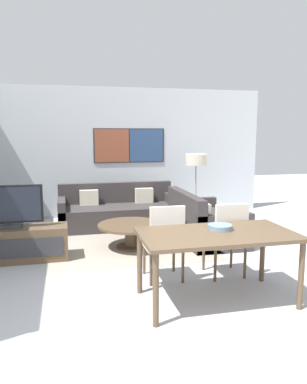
{
  "coord_description": "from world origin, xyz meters",
  "views": [
    {
      "loc": [
        -1.1,
        -2.81,
        1.82
      ],
      "look_at": [
        0.16,
        2.57,
        0.95
      ],
      "focal_mm": 35.0,
      "sensor_mm": 36.0,
      "label": 1
    }
  ],
  "objects_px": {
    "dining_chair_centre": "(227,236)",
    "floor_lamp": "(196,163)",
    "television": "(8,207)",
    "dining_table": "(217,240)",
    "tv_console": "(10,245)",
    "sofa_main": "(118,212)",
    "fruit_bowl": "(220,227)",
    "dining_chair_left": "(165,239)",
    "coffee_table": "(131,230)",
    "sofa_side": "(202,224)"
  },
  "relations": [
    {
      "from": "dining_chair_centre",
      "to": "floor_lamp",
      "type": "distance_m",
      "value": 2.98
    },
    {
      "from": "television",
      "to": "dining_table",
      "type": "xyz_separation_m",
      "value": [
        2.37,
        -1.88,
        -0.1
      ]
    },
    {
      "from": "tv_console",
      "to": "television",
      "type": "height_order",
      "value": "television"
    },
    {
      "from": "television",
      "to": "dining_chair_centre",
      "type": "distance_m",
      "value": 3.05
    },
    {
      "from": "dining_table",
      "to": "floor_lamp",
      "type": "relative_size",
      "value": 1.18
    },
    {
      "from": "television",
      "to": "floor_lamp",
      "type": "bearing_deg",
      "value": 25.24
    },
    {
      "from": "sofa_main",
      "to": "fruit_bowl",
      "type": "distance_m",
      "value": 3.58
    },
    {
      "from": "dining_table",
      "to": "floor_lamp",
      "type": "distance_m",
      "value": 3.64
    },
    {
      "from": "dining_chair_left",
      "to": "tv_console",
      "type": "bearing_deg",
      "value": 148.42
    },
    {
      "from": "dining_chair_left",
      "to": "dining_chair_centre",
      "type": "distance_m",
      "value": 0.81
    },
    {
      "from": "dining_table",
      "to": "fruit_bowl",
      "type": "bearing_deg",
      "value": 54.54
    },
    {
      "from": "floor_lamp",
      "to": "dining_table",
      "type": "bearing_deg",
      "value": -105.99
    },
    {
      "from": "dining_chair_centre",
      "to": "fruit_bowl",
      "type": "relative_size",
      "value": 3.59
    },
    {
      "from": "sofa_main",
      "to": "fruit_bowl",
      "type": "height_order",
      "value": "sofa_main"
    },
    {
      "from": "sofa_main",
      "to": "fruit_bowl",
      "type": "bearing_deg",
      "value": -79.3
    },
    {
      "from": "dining_chair_left",
      "to": "coffee_table",
      "type": "bearing_deg",
      "value": 96.96
    },
    {
      "from": "dining_table",
      "to": "dining_chair_centre",
      "type": "height_order",
      "value": "dining_chair_centre"
    },
    {
      "from": "coffee_table",
      "to": "floor_lamp",
      "type": "bearing_deg",
      "value": 40.83
    },
    {
      "from": "sofa_main",
      "to": "floor_lamp",
      "type": "distance_m",
      "value": 1.84
    },
    {
      "from": "coffee_table",
      "to": "dining_chair_centre",
      "type": "height_order",
      "value": "dining_chair_centre"
    },
    {
      "from": "dining_chair_left",
      "to": "fruit_bowl",
      "type": "distance_m",
      "value": 0.78
    },
    {
      "from": "tv_console",
      "to": "fruit_bowl",
      "type": "relative_size",
      "value": 5.99
    },
    {
      "from": "television",
      "to": "floor_lamp",
      "type": "xyz_separation_m",
      "value": [
        3.36,
        1.58,
        0.44
      ]
    },
    {
      "from": "dining_chair_left",
      "to": "dining_chair_centre",
      "type": "bearing_deg",
      "value": -3.07
    },
    {
      "from": "sofa_main",
      "to": "dining_chair_centre",
      "type": "xyz_separation_m",
      "value": [
        0.98,
        -2.97,
        0.26
      ]
    },
    {
      "from": "sofa_side",
      "to": "floor_lamp",
      "type": "height_order",
      "value": "floor_lamp"
    },
    {
      "from": "television",
      "to": "sofa_side",
      "type": "xyz_separation_m",
      "value": [
        3.06,
        0.41,
        -0.52
      ]
    },
    {
      "from": "tv_console",
      "to": "sofa_main",
      "type": "xyz_separation_m",
      "value": [
        1.79,
        1.72,
        0.03
      ]
    },
    {
      "from": "sofa_main",
      "to": "coffee_table",
      "type": "distance_m",
      "value": 1.49
    },
    {
      "from": "dining_table",
      "to": "fruit_bowl",
      "type": "distance_m",
      "value": 0.18
    },
    {
      "from": "floor_lamp",
      "to": "sofa_side",
      "type": "bearing_deg",
      "value": -104.25
    },
    {
      "from": "dining_table",
      "to": "dining_chair_left",
      "type": "distance_m",
      "value": 0.79
    },
    {
      "from": "sofa_main",
      "to": "coffee_table",
      "type": "bearing_deg",
      "value": -90.0
    },
    {
      "from": "dining_table",
      "to": "tv_console",
      "type": "bearing_deg",
      "value": 141.63
    },
    {
      "from": "sofa_side",
      "to": "dining_table",
      "type": "distance_m",
      "value": 2.42
    },
    {
      "from": "dining_chair_centre",
      "to": "dining_chair_left",
      "type": "bearing_deg",
      "value": 176.93
    },
    {
      "from": "fruit_bowl",
      "to": "dining_chair_centre",
      "type": "bearing_deg",
      "value": 57.75
    },
    {
      "from": "dining_table",
      "to": "sofa_main",
      "type": "bearing_deg",
      "value": 99.14
    },
    {
      "from": "tv_console",
      "to": "sofa_main",
      "type": "height_order",
      "value": "sofa_main"
    },
    {
      "from": "tv_console",
      "to": "sofa_side",
      "type": "xyz_separation_m",
      "value": [
        3.06,
        0.41,
        0.03
      ]
    },
    {
      "from": "coffee_table",
      "to": "fruit_bowl",
      "type": "distance_m",
      "value": 2.16
    },
    {
      "from": "dining_chair_left",
      "to": "floor_lamp",
      "type": "height_order",
      "value": "floor_lamp"
    },
    {
      "from": "tv_console",
      "to": "television",
      "type": "relative_size",
      "value": 1.68
    },
    {
      "from": "tv_console",
      "to": "coffee_table",
      "type": "relative_size",
      "value": 1.54
    },
    {
      "from": "television",
      "to": "dining_table",
      "type": "bearing_deg",
      "value": -38.38
    },
    {
      "from": "coffee_table",
      "to": "dining_table",
      "type": "height_order",
      "value": "dining_table"
    },
    {
      "from": "tv_console",
      "to": "fruit_bowl",
      "type": "distance_m",
      "value": 3.07
    },
    {
      "from": "sofa_main",
      "to": "dining_chair_left",
      "type": "bearing_deg",
      "value": -86.57
    },
    {
      "from": "coffee_table",
      "to": "fruit_bowl",
      "type": "relative_size",
      "value": 3.9
    },
    {
      "from": "tv_console",
      "to": "dining_chair_centre",
      "type": "distance_m",
      "value": 3.05
    }
  ]
}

